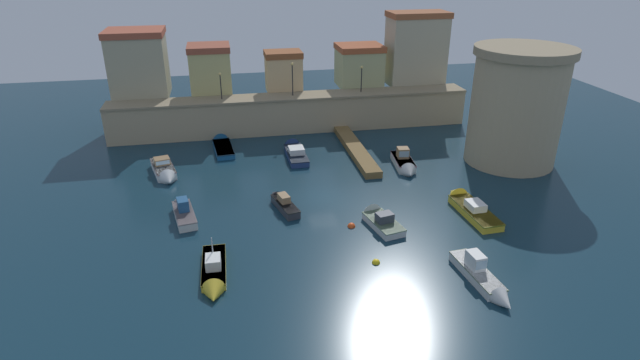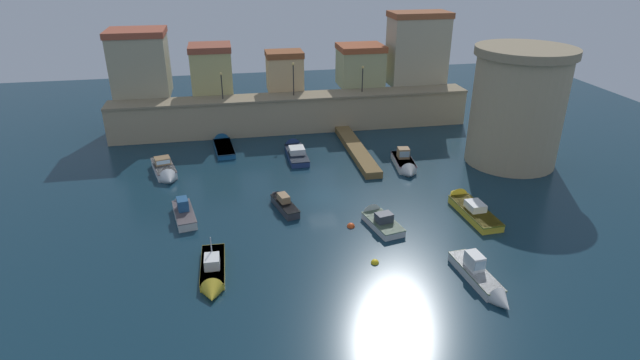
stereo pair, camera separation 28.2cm
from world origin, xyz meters
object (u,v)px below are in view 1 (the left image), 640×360
(quay_lamp_1, at_px, (292,74))
(mooring_buoy_0, at_px, (376,263))
(quay_lamp_2, at_px, (362,74))
(moored_boat_6, at_px, (165,171))
(moored_boat_1, at_px, (283,202))
(moored_boat_5, at_px, (484,279))
(moored_boat_3, at_px, (222,145))
(moored_boat_8, at_px, (378,218))
(fortress_tower, at_px, (516,106))
(moored_boat_9, at_px, (295,151))
(moored_boat_7, at_px, (183,210))
(quay_lamp_0, at_px, (220,81))
(moored_boat_2, at_px, (405,164))
(moored_boat_0, at_px, (214,275))
(moored_boat_4, at_px, (468,205))
(mooring_buoy_1, at_px, (351,227))

(quay_lamp_1, distance_m, mooring_buoy_0, 30.34)
(quay_lamp_2, xyz_separation_m, moored_boat_6, (-22.62, -11.11, -5.95))
(moored_boat_1, relative_size, moored_boat_5, 0.79)
(moored_boat_5, bearing_deg, moored_boat_3, -155.46)
(moored_boat_5, bearing_deg, moored_boat_6, -140.11)
(moored_boat_8, bearing_deg, moored_boat_1, 47.95)
(quay_lamp_1, height_order, moored_boat_3, quay_lamp_1)
(fortress_tower, xyz_separation_m, quay_lamp_1, (-20.51, 13.97, 0.93))
(moored_boat_1, xyz_separation_m, moored_boat_3, (-4.81, 15.55, -0.14))
(quay_lamp_1, bearing_deg, moored_boat_1, -101.04)
(moored_boat_8, bearing_deg, moored_boat_5, -167.09)
(moored_boat_6, distance_m, moored_boat_9, 13.63)
(moored_boat_7, bearing_deg, quay_lamp_1, -42.09)
(quay_lamp_1, bearing_deg, quay_lamp_0, -180.00)
(quay_lamp_2, relative_size, moored_boat_1, 0.61)
(quay_lamp_1, relative_size, moored_boat_2, 0.68)
(moored_boat_0, relative_size, moored_boat_3, 0.93)
(quay_lamp_0, bearing_deg, moored_boat_5, -64.29)
(moored_boat_3, xyz_separation_m, moored_boat_4, (20.21, -19.07, 0.10))
(moored_boat_1, height_order, moored_boat_6, moored_boat_6)
(moored_boat_3, height_order, moored_boat_4, moored_boat_4)
(quay_lamp_0, height_order, quay_lamp_1, quay_lamp_1)
(moored_boat_3, xyz_separation_m, moored_boat_7, (-3.48, -15.46, 0.19))
(quay_lamp_0, bearing_deg, moored_boat_7, -101.13)
(moored_boat_3, bearing_deg, moored_boat_4, -138.67)
(quay_lamp_1, xyz_separation_m, mooring_buoy_1, (1.12, -24.19, -6.86))
(moored_boat_4, height_order, moored_boat_7, moored_boat_7)
(moored_boat_0, relative_size, moored_boat_7, 1.11)
(fortress_tower, bearing_deg, moored_boat_6, 175.31)
(moored_boat_6, relative_size, moored_boat_8, 1.16)
(moored_boat_1, bearing_deg, mooring_buoy_0, -165.54)
(moored_boat_2, relative_size, moored_boat_8, 1.08)
(moored_boat_6, bearing_deg, moored_boat_9, 89.62)
(moored_boat_7, xyz_separation_m, moored_boat_8, (15.55, -4.29, -0.10))
(moored_boat_3, xyz_separation_m, mooring_buoy_0, (10.22, -25.32, -0.30))
(fortress_tower, bearing_deg, moored_boat_7, -170.12)
(quay_lamp_0, xyz_separation_m, moored_boat_5, (16.05, -33.34, -5.94))
(quay_lamp_2, xyz_separation_m, moored_boat_1, (-12.19, -19.75, -6.02))
(quay_lamp_0, relative_size, moored_boat_4, 0.42)
(moored_boat_2, bearing_deg, mooring_buoy_1, -31.67)
(moored_boat_8, bearing_deg, moored_boat_9, 3.45)
(mooring_buoy_1, bearing_deg, moored_boat_4, 5.05)
(moored_boat_0, distance_m, moored_boat_7, 10.02)
(moored_boat_2, bearing_deg, moored_boat_9, -113.77)
(quay_lamp_1, bearing_deg, moored_boat_3, -154.14)
(moored_boat_8, bearing_deg, moored_boat_3, 19.41)
(moored_boat_1, bearing_deg, moored_boat_8, -134.58)
(quay_lamp_2, xyz_separation_m, mooring_buoy_1, (-7.22, -24.19, -6.46))
(fortress_tower, distance_m, moored_boat_8, 20.56)
(moored_boat_5, bearing_deg, quay_lamp_2, 174.14)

